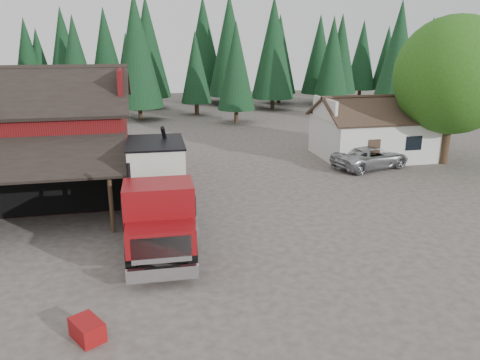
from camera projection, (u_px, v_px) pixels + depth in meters
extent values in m
plane|color=#4B423B|center=(241.00, 240.00, 20.77)|extent=(120.00, 120.00, 0.00)
cube|color=maroon|center=(20.00, 148.00, 27.19)|extent=(12.00, 10.00, 5.00)
cube|color=black|center=(0.00, 91.00, 23.84)|extent=(12.80, 5.53, 2.35)
cube|color=black|center=(22.00, 83.00, 28.52)|extent=(12.80, 5.53, 2.35)
cube|color=maroon|center=(122.00, 85.00, 27.39)|extent=(0.25, 7.00, 2.00)
cylinder|color=#382619|center=(111.00, 204.00, 21.20)|extent=(0.20, 0.20, 2.80)
cube|color=silver|center=(373.00, 137.00, 35.13)|extent=(8.00, 6.00, 3.00)
cube|color=#38281E|center=(386.00, 110.00, 33.07)|extent=(8.60, 3.42, 1.80)
cube|color=#38281E|center=(366.00, 104.00, 35.88)|extent=(8.60, 3.42, 1.80)
cube|color=silver|center=(325.00, 109.00, 33.67)|extent=(0.20, 4.20, 1.50)
cube|color=silver|center=(424.00, 105.00, 35.28)|extent=(0.20, 4.20, 1.50)
cube|color=#38281E|center=(374.00, 154.00, 32.14)|extent=(0.90, 0.06, 2.00)
cube|color=black|center=(414.00, 143.00, 32.58)|extent=(1.20, 0.06, 1.00)
cylinder|color=#382619|center=(445.00, 142.00, 33.10)|extent=(0.60, 0.60, 3.20)
sphere|color=#295513|center=(454.00, 75.00, 31.77)|extent=(8.00, 8.00, 8.00)
sphere|color=#295513|center=(429.00, 92.00, 32.62)|extent=(4.40, 4.40, 4.40)
sphere|color=#295513|center=(473.00, 90.00, 31.48)|extent=(4.80, 4.80, 4.80)
cylinder|color=#382619|center=(236.00, 115.00, 49.83)|extent=(0.44, 0.44, 1.60)
cone|color=black|center=(236.00, 66.00, 48.35)|extent=(3.96, 3.96, 9.00)
cylinder|color=#382619|center=(392.00, 116.00, 49.31)|extent=(0.44, 0.44, 1.60)
cone|color=black|center=(398.00, 56.00, 47.55)|extent=(4.84, 4.84, 11.00)
cylinder|color=#382619|center=(140.00, 112.00, 51.55)|extent=(0.44, 0.44, 1.60)
cone|color=black|center=(136.00, 50.00, 49.64)|extent=(5.28, 5.28, 12.00)
cylinder|color=black|center=(131.00, 255.00, 17.92)|extent=(0.42, 1.23, 1.22)
cylinder|color=black|center=(191.00, 251.00, 18.33)|extent=(0.42, 1.23, 1.22)
cylinder|color=black|center=(135.00, 208.00, 22.92)|extent=(0.42, 1.23, 1.22)
cylinder|color=black|center=(182.00, 205.00, 23.33)|extent=(0.42, 1.23, 1.22)
cylinder|color=black|center=(135.00, 198.00, 24.38)|extent=(0.42, 1.23, 1.22)
cylinder|color=black|center=(180.00, 195.00, 24.79)|extent=(0.42, 1.23, 1.22)
cube|color=black|center=(159.00, 211.00, 21.33)|extent=(1.47, 9.56, 0.44)
cube|color=silver|center=(163.00, 274.00, 16.51)|extent=(2.55, 0.27, 0.50)
cube|color=silver|center=(161.00, 250.00, 16.36)|extent=(2.11, 0.17, 1.00)
cube|color=maroon|center=(161.00, 238.00, 16.93)|extent=(2.53, 1.51, 0.94)
cube|color=maroon|center=(159.00, 208.00, 18.11)|extent=(2.71, 1.95, 2.05)
cube|color=black|center=(159.00, 208.00, 17.18)|extent=(2.33, 0.15, 1.00)
cylinder|color=black|center=(130.00, 187.00, 18.68)|extent=(0.16, 0.16, 1.99)
cube|color=black|center=(159.00, 200.00, 19.17)|extent=(2.72, 0.20, 1.77)
cube|color=black|center=(158.00, 194.00, 22.70)|extent=(2.99, 6.50, 0.18)
cube|color=silver|center=(156.00, 161.00, 22.23)|extent=(2.64, 3.72, 1.77)
cone|color=silver|center=(157.00, 183.00, 22.55)|extent=(2.50, 2.50, 0.78)
cube|color=black|center=(155.00, 142.00, 21.97)|extent=(2.76, 3.84, 0.09)
cylinder|color=black|center=(169.00, 155.00, 23.84)|extent=(0.89, 2.41, 3.38)
cube|color=maroon|center=(144.00, 174.00, 25.00)|extent=(0.69, 0.90, 0.50)
cylinder|color=silver|center=(191.00, 231.00, 19.40)|extent=(0.65, 1.12, 0.62)
imported|color=#A7A9AF|center=(371.00, 157.00, 32.19)|extent=(6.04, 3.93, 1.54)
cube|color=maroon|center=(87.00, 330.00, 13.86)|extent=(1.17, 1.30, 0.60)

